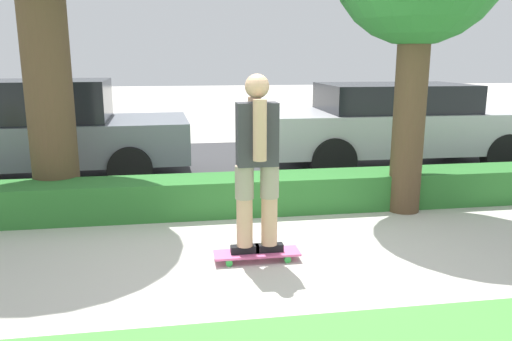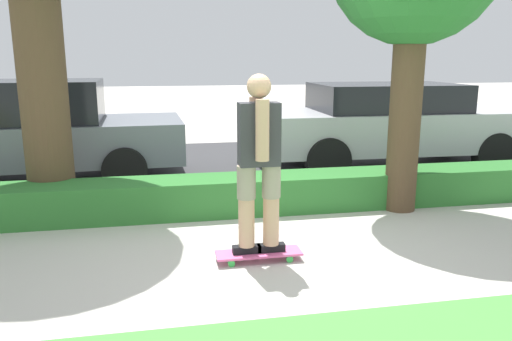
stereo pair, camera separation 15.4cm
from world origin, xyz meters
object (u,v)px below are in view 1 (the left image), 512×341
object	(u,v)px
parked_car_front	(39,130)
parked_car_middle	(398,124)
skater_person	(257,160)
skateboard	(257,254)

from	to	relation	value
parked_car_front	parked_car_middle	size ratio (longest dim) A/B	0.97
parked_car_front	skater_person	bearing A→B (deg)	-54.71
skater_person	parked_car_middle	bearing A→B (deg)	50.14
skater_person	parked_car_middle	world-z (taller)	skater_person
skateboard	skater_person	bearing A→B (deg)	153.43
parked_car_middle	skater_person	bearing A→B (deg)	-128.91
skateboard	parked_car_front	world-z (taller)	parked_car_front
skater_person	parked_car_front	size ratio (longest dim) A/B	0.37
skateboard	parked_car_middle	size ratio (longest dim) A/B	0.18
skateboard	parked_car_middle	xyz separation A→B (m)	(2.96, 3.54, 0.70)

